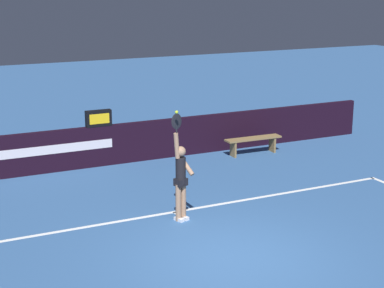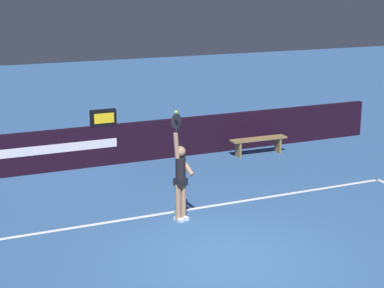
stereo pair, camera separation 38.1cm
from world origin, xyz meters
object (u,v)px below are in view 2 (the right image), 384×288
(speed_display, at_px, (103,118))
(tennis_player, at_px, (181,176))
(tennis_ball, at_px, (176,112))
(courtside_bench_near, at_px, (258,142))

(speed_display, xyz_separation_m, tennis_player, (0.34, -4.71, -0.38))
(tennis_player, distance_m, tennis_ball, 1.50)
(speed_display, height_order, courtside_bench_near, speed_display)
(speed_display, bearing_deg, courtside_bench_near, -10.24)
(tennis_player, height_order, courtside_bench_near, tennis_player)
(tennis_ball, xyz_separation_m, courtside_bench_near, (4.35, 4.13, -2.06))
(speed_display, bearing_deg, tennis_player, -85.89)
(tennis_ball, bearing_deg, courtside_bench_near, 43.47)
(speed_display, distance_m, tennis_player, 4.73)
(tennis_player, distance_m, courtside_bench_near, 5.73)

